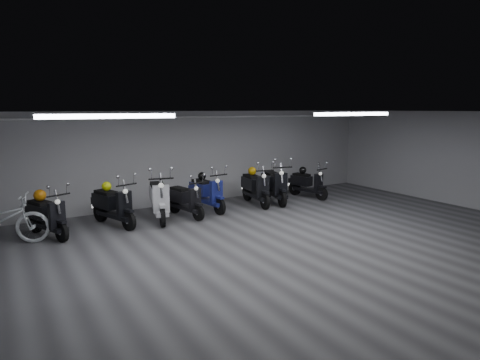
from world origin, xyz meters
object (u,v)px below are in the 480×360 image
scooter_7 (275,179)px  helmet_1 (252,171)px  helmet_0 (40,195)px  helmet_2 (107,186)px  scooter_5 (256,182)px  scooter_0 (46,209)px  scooter_1 (113,199)px  scooter_4 (207,187)px  scooter_3 (186,194)px  helmet_3 (202,176)px  scooter_2 (159,192)px  helmet_4 (303,170)px  scooter_8 (308,179)px

scooter_7 → helmet_1: size_ratio=7.77×
helmet_0 → helmet_2: helmet_2 is taller
scooter_5 → scooter_0: bearing=-169.6°
scooter_1 → helmet_2: bearing=90.0°
scooter_4 → scooter_3: bearing=-164.8°
helmet_0 → helmet_3: 4.27m
scooter_5 → helmet_3: scooter_5 is taller
scooter_1 → scooter_2: 1.16m
scooter_3 → helmet_1: scooter_3 is taller
scooter_5 → helmet_0: bearing=-171.8°
scooter_7 → helmet_2: 5.02m
scooter_4 → scooter_7: scooter_7 is taller
helmet_4 → scooter_5: bearing=-174.4°
helmet_3 → scooter_5: bearing=-12.8°
scooter_0 → helmet_3: size_ratio=7.42×
scooter_0 → helmet_1: size_ratio=6.86×
scooter_1 → helmet_4: bearing=-15.9°
helmet_0 → helmet_1: 5.90m
helmet_0 → scooter_2: bearing=-2.6°
helmet_0 → helmet_4: helmet_0 is taller
scooter_7 → helmet_4: bearing=24.8°
helmet_2 → scooter_5: bearing=-1.8°
helmet_0 → scooter_4: bearing=1.9°
scooter_5 → helmet_0: size_ratio=6.96×
scooter_4 → scooter_8: (3.59, -0.15, -0.06)m
scooter_5 → helmet_1: 0.39m
scooter_7 → helmet_2: size_ratio=8.37×
scooter_2 → helmet_1: 3.17m
scooter_2 → helmet_3: 1.59m
scooter_2 → helmet_3: size_ratio=8.51×
scooter_5 → scooter_8: (2.01, -0.03, -0.08)m
scooter_4 → helmet_0: scooter_4 is taller
scooter_3 → helmet_4: size_ratio=7.05×
scooter_0 → scooter_1: 1.52m
scooter_4 → scooter_5: (1.58, -0.11, 0.02)m
scooter_8 → helmet_0: size_ratio=6.13×
scooter_0 → helmet_4: scooter_0 is taller
scooter_0 → helmet_3: (4.16, 0.62, 0.31)m
scooter_2 → scooter_5: size_ratio=1.06×
helmet_0 → helmet_1: (5.90, 0.29, 0.06)m
helmet_0 → helmet_1: helmet_1 is taller
scooter_3 → scooter_5: scooter_5 is taller
scooter_4 → scooter_0: bearing=178.0°
scooter_1 → helmet_4: size_ratio=7.87×
scooter_2 → helmet_2: size_ratio=8.47×
scooter_4 → scooter_8: 3.59m
scooter_8 → helmet_0: scooter_8 is taller
scooter_5 → scooter_1: bearing=-170.6°
scooter_8 → helmet_4: size_ratio=7.06×
helmet_4 → scooter_3: bearing=-174.7°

